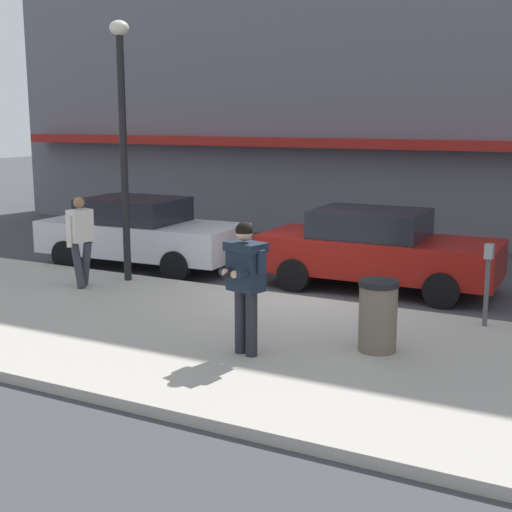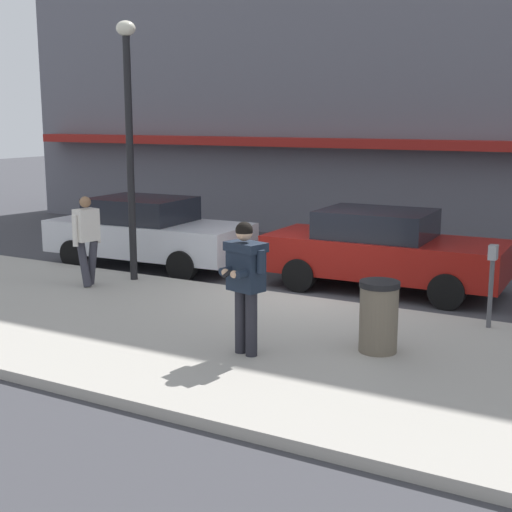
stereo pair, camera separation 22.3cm
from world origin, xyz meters
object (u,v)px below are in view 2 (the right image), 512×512
man_texting_on_phone (245,274)px  trash_bin (379,316)px  street_lamp_post (129,124)px  parking_meter (492,274)px  parked_sedan_mid (383,249)px  pedestrian_in_light_coat (87,235)px  parked_sedan_near (147,232)px

man_texting_on_phone → trash_bin: bearing=33.0°
street_lamp_post → parking_meter: street_lamp_post is taller
parked_sedan_mid → pedestrian_in_light_coat: bearing=-148.3°
parked_sedan_mid → man_texting_on_phone: bearing=-92.1°
parked_sedan_mid → pedestrian_in_light_coat: (-4.75, -2.94, 0.32)m
parked_sedan_mid → pedestrian_in_light_coat: pedestrian_in_light_coat is taller
man_texting_on_phone → parking_meter: 3.89m
parked_sedan_near → street_lamp_post: 2.98m
parked_sedan_near → trash_bin: (6.57, -3.44, -0.16)m
parked_sedan_near → parking_meter: size_ratio=3.60×
man_texting_on_phone → parking_meter: size_ratio=1.42×
parked_sedan_near → pedestrian_in_light_coat: size_ratio=2.69×
man_texting_on_phone → parking_meter: man_texting_on_phone is taller
parked_sedan_mid → pedestrian_in_light_coat: 5.60m
parking_meter → trash_bin: bearing=-119.8°
man_texting_on_phone → pedestrian_in_light_coat: man_texting_on_phone is taller
street_lamp_post → parking_meter: bearing=0.4°
man_texting_on_phone → parked_sedan_near: bearing=138.8°
pedestrian_in_light_coat → street_lamp_post: street_lamp_post is taller
man_texting_on_phone → pedestrian_in_light_coat: (-4.57, 1.98, -0.14)m
parking_meter → man_texting_on_phone: bearing=-132.1°
man_texting_on_phone → pedestrian_in_light_coat: bearing=156.5°
parked_sedan_near → parked_sedan_mid: bearing=5.5°
parked_sedan_near → trash_bin: bearing=-27.6°
pedestrian_in_light_coat → parking_meter: pedestrian_in_light_coat is taller
street_lamp_post → parking_meter: (6.77, 0.05, -2.17)m
pedestrian_in_light_coat → parking_meter: (7.17, 0.89, -0.14)m
pedestrian_in_light_coat → trash_bin: 6.19m
pedestrian_in_light_coat → parked_sedan_mid: bearing=31.7°
man_texting_on_phone → trash_bin: size_ratio=1.84×
parked_sedan_mid → street_lamp_post: 5.37m
parked_sedan_near → pedestrian_in_light_coat: 2.50m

